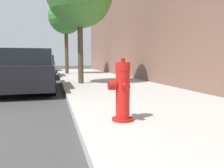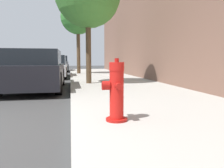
% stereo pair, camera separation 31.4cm
% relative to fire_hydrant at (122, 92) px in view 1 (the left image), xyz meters
% --- Properties ---
extents(sidewalk_slab, '(3.53, 40.00, 0.13)m').
position_rel_fire_hydrant_xyz_m(sidewalk_slab, '(1.12, -0.27, -0.48)').
color(sidewalk_slab, '#A8A59E').
rests_on(sidewalk_slab, ground_plane).
extents(fire_hydrant, '(0.37, 0.38, 0.90)m').
position_rel_fire_hydrant_xyz_m(fire_hydrant, '(0.00, 0.00, 0.00)').
color(fire_hydrant, '#A91511').
rests_on(fire_hydrant, sidewalk_slab).
extents(parked_car_near, '(1.86, 4.21, 1.34)m').
position_rel_fire_hydrant_xyz_m(parked_car_near, '(-1.82, 4.75, 0.11)').
color(parked_car_near, black).
rests_on(parked_car_near, ground_plane).
extents(parked_car_mid, '(1.70, 4.58, 1.30)m').
position_rel_fire_hydrant_xyz_m(parked_car_mid, '(-1.69, 10.40, 0.08)').
color(parked_car_mid, silver).
rests_on(parked_car_mid, ground_plane).
extents(parked_car_far, '(1.86, 4.20, 1.42)m').
position_rel_fire_hydrant_xyz_m(parked_car_far, '(-1.73, 17.28, 0.14)').
color(parked_car_far, '#4C5156').
rests_on(parked_car_far, ground_plane).
extents(street_tree_far, '(2.27, 2.27, 4.87)m').
position_rel_fire_hydrant_xyz_m(street_tree_far, '(-0.08, 11.96, 3.29)').
color(street_tree_far, brown).
rests_on(street_tree_far, sidewalk_slab).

